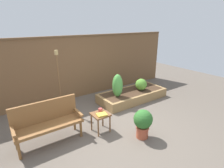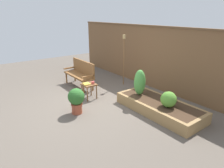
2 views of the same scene
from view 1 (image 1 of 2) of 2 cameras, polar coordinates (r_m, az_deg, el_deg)
The scene contains 11 objects.
ground_plane at distance 4.66m, azimuth 1.55°, elevation -14.46°, with size 14.00×14.00×0.00m, color #60564C.
fence_back at distance 6.35m, azimuth -12.53°, elevation 5.06°, with size 8.40×0.14×2.16m.
garden_bench at distance 4.29m, azimuth -19.77°, elevation -10.42°, with size 1.44×0.48×0.94m.
side_table at distance 4.46m, azimuth -3.65°, elevation -10.24°, with size 0.40×0.40×0.48m.
cup_on_table at distance 4.51m, azimuth -3.68°, elevation -8.11°, with size 0.13×0.09×0.08m.
book_on_table at distance 4.34m, azimuth -3.28°, elevation -9.58°, with size 0.24×0.19×0.03m, color gold.
potted_boxwood at distance 4.27m, azimuth 9.71°, elevation -11.64°, with size 0.44×0.44×0.70m.
raised_planter_bed at distance 6.35m, azimuth 6.41°, elevation -3.55°, with size 2.40×1.00×0.30m.
shrub_near_bench at distance 5.70m, azimuth 1.75°, elevation -0.51°, with size 0.33×0.33×0.74m.
shrub_far_corner at distance 6.39m, azimuth 9.17°, elevation -0.15°, with size 0.40×0.40×0.40m.
tiki_torch at distance 5.46m, azimuth -16.67°, elevation 4.08°, with size 0.10×0.10×1.83m.
Camera 1 is at (-2.34, -3.11, 2.57)m, focal length 29.01 mm.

